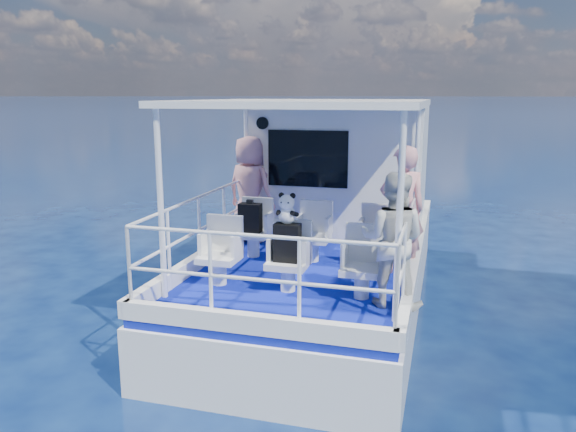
# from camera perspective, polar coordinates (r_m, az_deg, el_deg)

# --- Properties ---
(ground) EXTENTS (2000.00, 2000.00, 0.00)m
(ground) POSITION_cam_1_polar(r_m,az_deg,el_deg) (8.25, 2.12, -10.96)
(ground) COLOR #08173F
(ground) RESTS_ON ground
(hull) EXTENTS (3.00, 7.00, 1.60)m
(hull) POSITION_cam_1_polar(r_m,az_deg,el_deg) (9.15, 3.62, -8.57)
(hull) COLOR white
(hull) RESTS_ON ground
(deck) EXTENTS (2.90, 6.90, 0.10)m
(deck) POSITION_cam_1_polar(r_m,az_deg,el_deg) (8.89, 3.69, -3.44)
(deck) COLOR #0A1592
(deck) RESTS_ON hull
(cabin) EXTENTS (2.85, 2.00, 2.20)m
(cabin) POSITION_cam_1_polar(r_m,az_deg,el_deg) (9.91, 5.37, 4.95)
(cabin) COLOR white
(cabin) RESTS_ON deck
(canopy) EXTENTS (3.00, 3.20, 0.08)m
(canopy) POSITION_cam_1_polar(r_m,az_deg,el_deg) (7.39, 1.94, 11.39)
(canopy) COLOR white
(canopy) RESTS_ON cabin
(canopy_posts) EXTENTS (2.77, 2.97, 2.20)m
(canopy_posts) POSITION_cam_1_polar(r_m,az_deg,el_deg) (7.45, 1.78, 2.58)
(canopy_posts) COLOR white
(canopy_posts) RESTS_ON deck
(railings) EXTENTS (2.84, 3.59, 1.00)m
(railings) POSITION_cam_1_polar(r_m,az_deg,el_deg) (7.26, 1.13, -2.51)
(railings) COLOR white
(railings) RESTS_ON deck
(seat_port_fwd) EXTENTS (0.48, 0.46, 0.38)m
(seat_port_fwd) POSITION_cam_1_polar(r_m,az_deg,el_deg) (8.32, -3.54, -2.83)
(seat_port_fwd) COLOR silver
(seat_port_fwd) RESTS_ON deck
(seat_center_fwd) EXTENTS (0.48, 0.46, 0.38)m
(seat_center_fwd) POSITION_cam_1_polar(r_m,az_deg,el_deg) (8.07, 2.52, -3.29)
(seat_center_fwd) COLOR silver
(seat_center_fwd) RESTS_ON deck
(seat_stbd_fwd) EXTENTS (0.48, 0.46, 0.38)m
(seat_stbd_fwd) POSITION_cam_1_polar(r_m,az_deg,el_deg) (7.92, 8.88, -3.72)
(seat_stbd_fwd) COLOR silver
(seat_stbd_fwd) RESTS_ON deck
(seat_port_aft) EXTENTS (0.48, 0.46, 0.38)m
(seat_port_aft) POSITION_cam_1_polar(r_m,az_deg,el_deg) (7.15, -6.98, -5.42)
(seat_port_aft) COLOR silver
(seat_port_aft) RESTS_ON deck
(seat_center_aft) EXTENTS (0.48, 0.46, 0.38)m
(seat_center_aft) POSITION_cam_1_polar(r_m,az_deg,el_deg) (6.87, 0.00, -6.09)
(seat_center_aft) COLOR silver
(seat_center_aft) RESTS_ON deck
(seat_stbd_aft) EXTENTS (0.48, 0.46, 0.38)m
(seat_stbd_aft) POSITION_cam_1_polar(r_m,az_deg,el_deg) (6.69, 7.49, -6.69)
(seat_stbd_aft) COLOR silver
(seat_stbd_aft) RESTS_ON deck
(passenger_port_fwd) EXTENTS (0.74, 0.61, 1.71)m
(passenger_port_fwd) POSITION_cam_1_polar(r_m,az_deg,el_deg) (9.07, -3.91, 2.73)
(passenger_port_fwd) COLOR pink
(passenger_port_fwd) RESTS_ON deck
(passenger_stbd_fwd) EXTENTS (0.73, 0.62, 1.71)m
(passenger_stbd_fwd) POSITION_cam_1_polar(r_m,az_deg,el_deg) (7.57, 11.51, 0.61)
(passenger_stbd_fwd) COLOR pink
(passenger_stbd_fwd) RESTS_ON deck
(passenger_stbd_aft) EXTENTS (0.79, 0.65, 1.53)m
(passenger_stbd_aft) POSITION_cam_1_polar(r_m,az_deg,el_deg) (6.36, 10.58, -2.39)
(passenger_stbd_aft) COLOR silver
(passenger_stbd_aft) RESTS_ON deck
(backpack_port) EXTENTS (0.32, 0.18, 0.42)m
(backpack_port) POSITION_cam_1_polar(r_m,az_deg,el_deg) (8.19, -3.86, -0.18)
(backpack_port) COLOR black
(backpack_port) RESTS_ON seat_port_fwd
(backpack_center) EXTENTS (0.31, 0.17, 0.47)m
(backpack_center) POSITION_cam_1_polar(r_m,az_deg,el_deg) (6.72, -0.07, -2.73)
(backpack_center) COLOR black
(backpack_center) RESTS_ON seat_center_aft
(compact_camera) EXTENTS (0.10, 0.06, 0.06)m
(compact_camera) POSITION_cam_1_polar(r_m,az_deg,el_deg) (8.14, -3.89, 1.47)
(compact_camera) COLOR black
(compact_camera) RESTS_ON backpack_port
(panda) EXTENTS (0.24, 0.20, 0.37)m
(panda) POSITION_cam_1_polar(r_m,az_deg,el_deg) (6.65, -0.10, 0.79)
(panda) COLOR silver
(panda) RESTS_ON backpack_center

